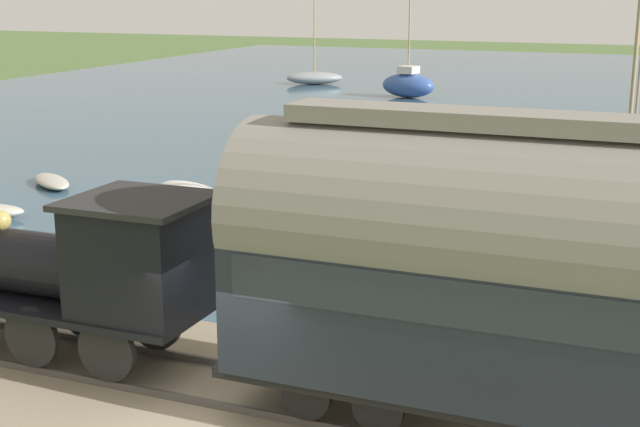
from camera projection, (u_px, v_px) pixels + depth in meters
harbor_water at (574, 102)px, 52.62m from camera, size 80.00×80.00×0.01m
rail_embankment at (251, 403)px, 14.21m from camera, size 4.90×56.00×0.50m
steam_locomotive at (78, 265)px, 14.90m from camera, size 2.01×5.98×3.00m
passenger_coach at (537, 270)px, 11.94m from camera, size 2.62×8.80×4.56m
sailboat_blue at (408, 84)px, 54.35m from camera, size 2.42×3.71×7.77m
sailboat_teal at (633, 146)px, 33.88m from camera, size 1.12×4.83×7.63m
sailboat_red at (621, 227)px, 23.03m from camera, size 4.59×5.81×7.89m
sailboat_gray at (314, 77)px, 61.86m from camera, size 3.29×4.23×6.72m
rowboat_mid_harbor at (189, 191)px, 28.52m from camera, size 1.83×2.93×0.54m
rowboat_near_shore at (52, 181)px, 30.41m from camera, size 2.38×2.72×0.33m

